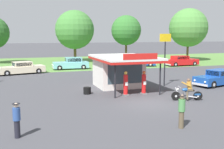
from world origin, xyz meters
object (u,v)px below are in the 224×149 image
at_px(parked_car_back_row_centre_right, 181,61).
at_px(parked_car_back_row_centre_left, 21,68).
at_px(bystander_leaning_by_kiosk, 182,110).
at_px(roadside_pole_sign, 165,51).
at_px(gas_pump_nearside, 126,84).
at_px(parked_car_back_row_far_right, 71,64).
at_px(parked_car_back_row_centre, 138,62).
at_px(spare_tire_stack, 87,91).
at_px(bystander_strolling_foreground, 17,119).
at_px(featured_classic_sedan, 217,78).
at_px(gas_pump_offside, 144,84).
at_px(motorcycle_with_rider, 188,91).

relative_size(parked_car_back_row_centre_right, parked_car_back_row_centre_left, 0.92).
distance_m(bystander_leaning_by_kiosk, roadside_pole_sign, 12.03).
distance_m(gas_pump_nearside, parked_car_back_row_far_right, 18.01).
bearing_deg(parked_car_back_row_centre, spare_tire_stack, -124.86).
bearing_deg(gas_pump_nearside, spare_tire_stack, 151.68).
height_order(parked_car_back_row_far_right, spare_tire_stack, parked_car_back_row_far_right).
xyz_separation_m(parked_car_back_row_centre_right, bystander_strolling_foreground, (-23.63, -23.73, 0.16)).
relative_size(parked_car_back_row_far_right, roadside_pole_sign, 1.05).
xyz_separation_m(featured_classic_sedan, roadside_pole_sign, (-4.86, 1.29, 2.58)).
xyz_separation_m(parked_car_back_row_centre, bystander_strolling_foreground, (-17.07, -25.25, 0.18)).
relative_size(parked_car_back_row_far_right, parked_car_back_row_centre, 0.92).
xyz_separation_m(featured_classic_sedan, parked_car_back_row_centre, (-0.57, 17.05, 0.02)).
xyz_separation_m(gas_pump_offside, roadside_pole_sign, (3.34, 2.73, 2.40)).
relative_size(gas_pump_offside, spare_tire_stack, 3.08).
bearing_deg(parked_car_back_row_far_right, bystander_leaning_by_kiosk, -88.04).
bearing_deg(motorcycle_with_rider, parked_car_back_row_centre, 75.43).
distance_m(parked_car_back_row_centre_right, parked_car_back_row_centre, 6.74).
height_order(gas_pump_offside, bystander_strolling_foreground, gas_pump_offside).
xyz_separation_m(parked_car_back_row_far_right, parked_car_back_row_centre_right, (16.73, -1.01, -0.03)).
bearing_deg(bystander_leaning_by_kiosk, bystander_strolling_foreground, 171.18).
bearing_deg(motorcycle_with_rider, bystander_strolling_foreground, -161.60).
relative_size(gas_pump_offside, roadside_pole_sign, 0.39).
height_order(gas_pump_offside, roadside_pole_sign, roadside_pole_sign).
relative_size(featured_classic_sedan, bystander_strolling_foreground, 3.12).
bearing_deg(featured_classic_sedan, bystander_strolling_foreground, -155.06).
xyz_separation_m(parked_car_back_row_centre_left, bystander_leaning_by_kiosk, (7.42, -23.14, 0.26)).
distance_m(gas_pump_offside, parked_car_back_row_far_right, 18.16).
xyz_separation_m(parked_car_back_row_centre, roadside_pole_sign, (-4.29, -15.76, 2.56)).
bearing_deg(gas_pump_nearside, gas_pump_offside, -0.00).
height_order(featured_classic_sedan, spare_tire_stack, featured_classic_sedan).
relative_size(parked_car_back_row_centre_left, spare_tire_stack, 9.71).
relative_size(gas_pump_nearside, bystander_strolling_foreground, 1.16).
relative_size(motorcycle_with_rider, featured_classic_sedan, 0.43).
height_order(gas_pump_nearside, parked_car_back_row_centre_right, gas_pump_nearside).
relative_size(motorcycle_with_rider, bystander_strolling_foreground, 1.33).
bearing_deg(roadside_pole_sign, parked_car_back_row_centre, 74.78).
bearing_deg(gas_pump_offside, parked_car_back_row_centre_right, 50.10).
bearing_deg(featured_classic_sedan, spare_tire_stack, 179.93).
relative_size(parked_car_back_row_far_right, bystander_leaning_by_kiosk, 2.91).
bearing_deg(gas_pump_offside, motorcycle_with_rider, -54.86).
distance_m(featured_classic_sedan, roadside_pole_sign, 5.65).
relative_size(motorcycle_with_rider, parked_car_back_row_far_right, 0.43).
distance_m(parked_car_back_row_centre_right, spare_tire_stack, 24.09).
height_order(motorcycle_with_rider, roadside_pole_sign, roadside_pole_sign).
bearing_deg(parked_car_back_row_far_right, spare_tire_stack, -95.88).
height_order(parked_car_back_row_centre, roadside_pole_sign, roadside_pole_sign).
xyz_separation_m(gas_pump_nearside, parked_car_back_row_centre, (9.17, 18.49, -0.17)).
bearing_deg(spare_tire_stack, motorcycle_with_rider, -34.86).
height_order(parked_car_back_row_centre_left, bystander_leaning_by_kiosk, bystander_leaning_by_kiosk).
height_order(bystander_strolling_foreground, roadside_pole_sign, roadside_pole_sign).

